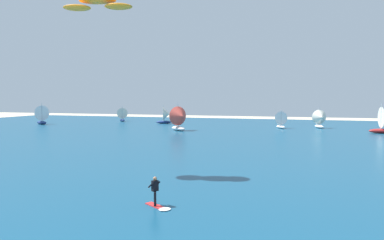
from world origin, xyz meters
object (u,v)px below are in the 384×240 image
Objects in this scene: sailboat_leading at (166,115)px; sailboat_outermost at (280,119)px; kitesurfer at (157,196)px; sailboat_far_right at (41,114)px; sailboat_anchored_offshore at (180,118)px; sailboat_center_horizon at (320,119)px; sailboat_far_left at (122,114)px; kite at (98,5)px.

sailboat_outermost is at bearing -10.62° from sailboat_leading.
sailboat_far_right is (-48.84, 49.20, 1.55)m from kitesurfer.
sailboat_anchored_offshore is at bearing -60.72° from sailboat_leading.
sailboat_center_horizon is 7.83m from sailboat_outermost.
sailboat_anchored_offshore reaches higher than sailboat_far_left.
sailboat_anchored_offshore reaches higher than sailboat_outermost.
kite is 55.30m from sailboat_leading.
sailboat_anchored_offshore is (-13.71, 43.32, 1.65)m from kitesurfer.
kite reaches higher than sailboat_far_left.
sailboat_center_horizon is 1.09× the size of sailboat_outermost.
sailboat_center_horizon is at bearing 69.28° from kite.
sailboat_anchored_offshore is at bearing 107.56° from kitesurfer.
sailboat_leading reaches higher than kitesurfer.
kitesurfer is at bearing -72.44° from sailboat_anchored_offshore.
sailboat_far_right is at bearing -159.16° from sailboat_leading.
kitesurfer is at bearing -45.21° from sailboat_far_right.
kitesurfer is 0.41× the size of sailboat_far_right.
sailboat_outermost reaches higher than kitesurfer.
sailboat_far_right is 59.96m from sailboat_center_horizon.
kite reaches higher than sailboat_leading.
sailboat_far_right is 52.22m from sailboat_outermost.
kitesurfer is at bearing -60.33° from sailboat_far_left.
sailboat_anchored_offshore is 18.19m from sailboat_leading.
sailboat_anchored_offshore is 27.67m from sailboat_center_horizon.
sailboat_anchored_offshore is at bearing 99.05° from kite.
sailboat_far_left is 47.34m from sailboat_center_horizon.
kite is at bearing -74.27° from sailboat_leading.
sailboat_far_right is at bearing 170.50° from sailboat_anchored_offshore.
kitesurfer is at bearing -93.29° from sailboat_outermost.
kite is 53.90m from sailboat_center_horizon.
kitesurfer is 0.48× the size of sailboat_center_horizon.
sailboat_far_left is at bearing 116.59° from kite.
kite reaches higher than sailboat_outermost.
sailboat_leading is at bearing 105.73° from kite.
sailboat_leading is (-8.90, 15.86, -0.33)m from sailboat_anchored_offshore.
sailboat_leading is at bearing 169.38° from sailboat_outermost.
sailboat_center_horizon reaches higher than kitesurfer.
kite is at bearing -103.18° from sailboat_outermost.
sailboat_outermost is (3.12, 54.36, 1.09)m from kitesurfer.
kitesurfer is 0.52× the size of sailboat_outermost.
sailboat_leading reaches higher than sailboat_center_horizon.
sailboat_leading is (13.51, -4.21, 0.20)m from sailboat_far_left.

